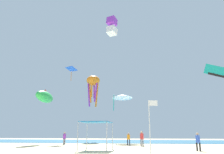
# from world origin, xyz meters

# --- Properties ---
(ocean_strip) EXTENTS (110.00, 21.45, 0.03)m
(ocean_strip) POSITION_xyz_m (0.00, 29.65, 0.01)
(ocean_strip) COLOR teal
(ocean_strip) RESTS_ON ground
(canopy_tent) EXTENTS (2.72, 3.16, 2.61)m
(canopy_tent) POSITION_xyz_m (-2.11, 4.23, 2.46)
(canopy_tent) COLOR #B2B2B7
(canopy_tent) RESTS_ON ground
(person_near_tent) EXTENTS (0.38, 0.38, 1.60)m
(person_near_tent) POSITION_xyz_m (7.16, 4.54, 0.94)
(person_near_tent) COLOR black
(person_near_tent) RESTS_ON ground
(person_central) EXTENTS (0.43, 0.43, 1.81)m
(person_central) POSITION_xyz_m (1.97, 11.64, 1.06)
(person_central) COLOR slate
(person_central) RESTS_ON ground
(person_rightmost) EXTENTS (0.41, 0.46, 1.74)m
(person_rightmost) POSITION_xyz_m (-9.12, 14.47, 1.02)
(person_rightmost) COLOR slate
(person_rightmost) RESTS_ON ground
(person_far_shore) EXTENTS (0.43, 0.38, 1.62)m
(person_far_shore) POSITION_xyz_m (0.13, 13.74, 0.95)
(person_far_shore) COLOR #33384C
(person_far_shore) RESTS_ON ground
(banner_flag) EXTENTS (0.61, 0.06, 3.66)m
(banner_flag) POSITION_xyz_m (2.99, -2.08, 2.20)
(banner_flag) COLOR silver
(banner_flag) RESTS_ON ground
(kite_diamond_blue) EXTENTS (2.23, 2.21, 2.56)m
(kite_diamond_blue) POSITION_xyz_m (-11.00, 21.27, 13.12)
(kite_diamond_blue) COLOR blue
(kite_inflatable_green) EXTENTS (2.40, 5.95, 2.21)m
(kite_inflatable_green) POSITION_xyz_m (-12.96, 15.23, 7.08)
(kite_inflatable_green) COLOR green
(kite_parafoil_teal) EXTENTS (4.50, 1.56, 2.81)m
(kite_parafoil_teal) POSITION_xyz_m (12.93, 14.00, 9.56)
(kite_parafoil_teal) COLOR teal
(kite_octopus_orange) EXTENTS (2.95, 2.95, 6.54)m
(kite_octopus_orange) POSITION_xyz_m (-8.34, 27.47, 12.03)
(kite_octopus_orange) COLOR orange
(kite_box_purple) EXTENTS (1.71, 1.84, 2.94)m
(kite_box_purple) POSITION_xyz_m (-2.18, 14.05, 17.66)
(kite_box_purple) COLOR purple
(kite_delta_white) EXTENTS (4.26, 4.30, 2.95)m
(kite_delta_white) POSITION_xyz_m (-1.49, 21.28, 7.83)
(kite_delta_white) COLOR white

